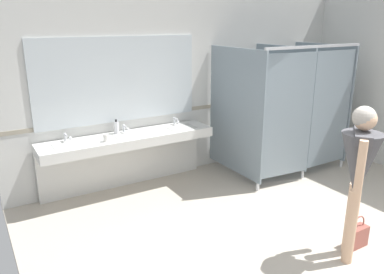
% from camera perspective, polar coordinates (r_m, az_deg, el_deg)
% --- Properties ---
extents(ground_plane, '(6.23, 7.00, 0.10)m').
position_cam_1_polar(ground_plane, '(4.62, 23.50, -17.22)').
color(ground_plane, '#B2A899').
extents(wall_back, '(6.23, 0.12, 2.99)m').
position_cam_1_polar(wall_back, '(6.33, 0.76, 8.46)').
color(wall_back, silver).
rests_on(wall_back, ground_plane).
extents(wall_back_tile_band, '(6.23, 0.01, 0.06)m').
position_cam_1_polar(wall_back_tile_band, '(6.36, 1.05, 4.42)').
color(wall_back_tile_band, '#9E937F').
rests_on(wall_back_tile_band, wall_back).
extents(vanity_counter, '(2.55, 0.55, 0.97)m').
position_cam_1_polar(vanity_counter, '(5.70, -9.69, -1.73)').
color(vanity_counter, silver).
rests_on(vanity_counter, ground_plane).
extents(mirror_panel, '(2.45, 0.02, 1.22)m').
position_cam_1_polar(mirror_panel, '(5.65, -10.94, 8.42)').
color(mirror_panel, silver).
rests_on(mirror_panel, wall_back).
extents(bathroom_stalls, '(1.95, 1.36, 2.10)m').
position_cam_1_polar(bathroom_stalls, '(6.41, 14.32, 4.42)').
color(bathroom_stalls, gray).
rests_on(bathroom_stalls, ground_plane).
extents(person_standing, '(0.56, 0.56, 1.67)m').
position_cam_1_polar(person_standing, '(4.16, 23.73, -3.97)').
color(person_standing, '#DBAD89').
rests_on(person_standing, ground_plane).
extents(handbag, '(0.25, 0.13, 0.38)m').
position_cam_1_polar(handbag, '(4.79, 23.53, -13.40)').
color(handbag, '#934C42').
rests_on(handbag, ground_plane).
extents(soap_dispenser, '(0.07, 0.07, 0.21)m').
position_cam_1_polar(soap_dispenser, '(5.64, -11.28, 1.41)').
color(soap_dispenser, white).
rests_on(soap_dispenser, vanity_counter).
extents(paper_cup, '(0.07, 0.07, 0.11)m').
position_cam_1_polar(paper_cup, '(5.30, -12.82, -0.15)').
color(paper_cup, white).
rests_on(paper_cup, vanity_counter).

